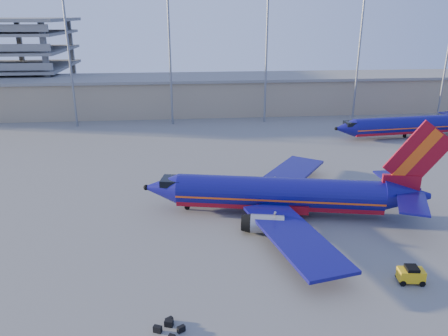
{
  "coord_description": "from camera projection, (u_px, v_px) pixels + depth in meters",
  "views": [
    {
      "loc": [
        -3.12,
        -46.29,
        22.41
      ],
      "look_at": [
        2.05,
        5.4,
        4.0
      ],
      "focal_mm": 35.0,
      "sensor_mm": 36.0,
      "label": 1
    }
  ],
  "objects": [
    {
      "name": "light_mast_row",
      "position": [
        219.0,
        39.0,
        88.94
      ],
      "size": [
        101.6,
        1.6,
        28.65
      ],
      "color": "gray",
      "rests_on": "ground"
    },
    {
      "name": "baggage_tug",
      "position": [
        411.0,
        274.0,
        38.26
      ],
      "size": [
        2.37,
        1.62,
        1.59
      ],
      "rotation": [
        0.0,
        0.0,
        -0.14
      ],
      "color": "yellow",
      "rests_on": "ground"
    },
    {
      "name": "ground",
      "position": [
        211.0,
        216.0,
        51.2
      ],
      "size": [
        220.0,
        220.0,
        0.0
      ],
      "primitive_type": "plane",
      "color": "slate",
      "rests_on": "ground"
    },
    {
      "name": "terminal_building",
      "position": [
        235.0,
        93.0,
        105.09
      ],
      "size": [
        122.0,
        16.0,
        8.5
      ],
      "color": "gray",
      "rests_on": "ground"
    },
    {
      "name": "aircraft_main",
      "position": [
        285.0,
        194.0,
        50.89
      ],
      "size": [
        34.33,
        32.69,
        11.75
      ],
      "rotation": [
        0.0,
        0.0,
        -0.2
      ],
      "color": "navy",
      "rests_on": "ground"
    },
    {
      "name": "aircraft_second",
      "position": [
        410.0,
        125.0,
        83.09
      ],
      "size": [
        31.26,
        12.13,
        10.59
      ],
      "rotation": [
        0.0,
        0.0,
        0.09
      ],
      "color": "navy",
      "rests_on": "ground"
    },
    {
      "name": "luggage_pile",
      "position": [
        169.0,
        327.0,
        32.72
      ],
      "size": [
        2.44,
        2.41,
        0.53
      ],
      "color": "black",
      "rests_on": "ground"
    }
  ]
}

